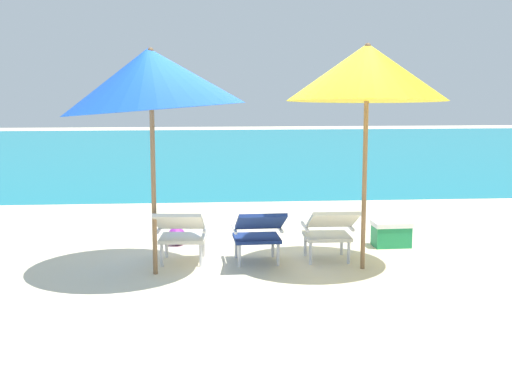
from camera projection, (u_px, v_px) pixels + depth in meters
The scene contains 9 objects.
ground_plane at pixel (239, 202), 12.14m from camera, with size 40.00×40.00×0.00m, color beige.
ocean_band at pixel (222, 151), 20.97m from camera, with size 40.00×18.00×0.01m, color teal.
lounge_chair_left at pixel (181, 231), 7.89m from camera, with size 0.61×0.92×0.68m.
lounge_chair_center at pixel (258, 231), 7.88m from camera, with size 0.57×0.89×0.68m.
lounge_chair_right at pixel (330, 229), 7.99m from camera, with size 0.55×0.88×0.68m.
beach_umbrella_left at pixel (151, 79), 7.28m from camera, with size 2.64×2.62×2.49m.
beach_umbrella_right at pixel (367, 73), 7.49m from camera, with size 1.96×1.99×2.51m.
beach_ball at pixel (177, 236), 8.92m from camera, with size 0.23×0.23×0.23m, color purple.
cooler_box at pixel (391, 234), 8.85m from camera, with size 0.48×0.34×0.32m.
Camera 1 is at (-0.68, -7.95, 2.07)m, focal length 49.25 mm.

